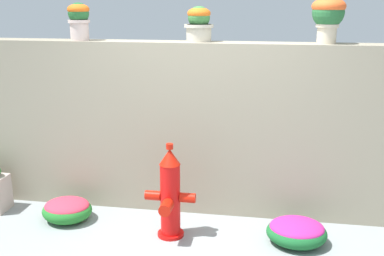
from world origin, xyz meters
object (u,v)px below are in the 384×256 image
potted_plant_2 (199,23)px  flower_bush_right (67,209)px  potted_plant_3 (328,13)px  fire_hydrant (170,195)px  flower_bush_left (297,231)px  potted_plant_1 (79,18)px

potted_plant_2 → flower_bush_right: bearing=-156.0°
potted_plant_2 → potted_plant_3: size_ratio=0.78×
fire_hydrant → flower_bush_right: bearing=172.5°
fire_hydrant → flower_bush_right: fire_hydrant is taller
potted_plant_3 → flower_bush_left: size_ratio=0.79×
potted_plant_1 → potted_plant_2: size_ratio=1.10×
potted_plant_1 → potted_plant_2: bearing=3.6°
potted_plant_2 → flower_bush_left: potted_plant_2 is taller
potted_plant_3 → fire_hydrant: 2.25m
potted_plant_3 → flower_bush_left: 2.05m
flower_bush_left → flower_bush_right: 2.29m
fire_hydrant → potted_plant_2: bearing=77.4°
fire_hydrant → flower_bush_right: size_ratio=1.81×
flower_bush_right → flower_bush_left: bearing=-2.2°
potted_plant_2 → flower_bush_left: 2.21m
flower_bush_right → potted_plant_2: bearing=24.0°
potted_plant_3 → fire_hydrant: potted_plant_3 is taller
potted_plant_1 → flower_bush_left: size_ratio=0.68×
potted_plant_1 → fire_hydrant: bearing=-30.8°
potted_plant_2 → flower_bush_right: 2.31m
potted_plant_3 → flower_bush_right: 3.20m
flower_bush_right → fire_hydrant: bearing=-7.5°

